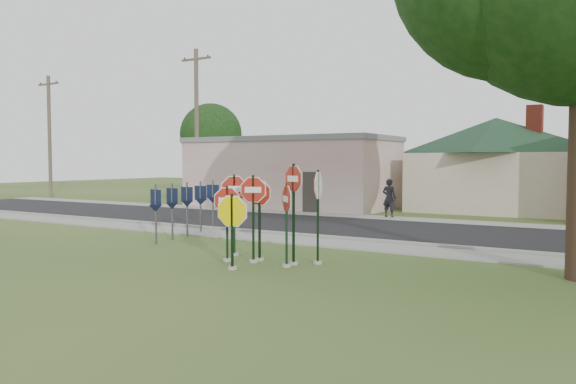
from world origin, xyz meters
The scene contains 20 objects.
ground centered at (0.00, 0.00, 0.00)m, with size 120.00×120.00×0.00m, color #33541F.
sidewalk_near centered at (0.00, 5.50, 0.03)m, with size 60.00×1.60×0.06m, color gray.
road centered at (0.00, 10.00, 0.02)m, with size 60.00×7.00×0.04m, color black.
sidewalk_far centered at (0.00, 14.30, 0.03)m, with size 60.00×1.60×0.06m, color gray.
curb centered at (0.00, 6.50, 0.07)m, with size 60.00×0.20×0.14m, color gray.
stop_sign_center centered at (-0.31, 1.40, 1.51)m, with size 0.89×0.43×2.48m.
stop_sign_yellow centered at (-0.21, 0.30, 1.21)m, with size 1.09×0.29×2.05m.
stop_sign_left centered at (-1.04, 1.19, 1.31)m, with size 0.85×0.56×2.19m.
stop_sign_right centered at (0.80, 1.31, 1.37)m, with size 0.73×0.69×2.28m.
stop_sign_back_right centered at (0.80, 1.66, 1.73)m, with size 0.91×0.40×2.79m.
stop_sign_back_left centered at (-0.33, 1.72, 1.43)m, with size 0.97×0.24×2.37m.
stop_sign_far_right centered at (1.29, 2.12, 1.63)m, with size 0.24×1.00×2.63m.
stop_sign_far_left centered at (-1.43, 2.04, 1.54)m, with size 0.84×0.69×2.49m.
route_sign_row centered at (-5.40, 4.50, 1.22)m, with size 1.43×4.63×2.00m.
building_stucco centered at (-9.00, 18.00, 2.15)m, with size 12.20×6.20×4.20m.
building_house centered at (2.00, 22.00, 3.65)m, with size 11.60×11.60×6.20m.
utility_pole_near centered at (-14.00, 15.20, 4.97)m, with size 2.20×0.26×9.50m.
utility_pole_far centered at (-28.00, 15.20, 4.71)m, with size 2.20×0.26×9.00m.
bg_tree_left centered at (-20.00, 24.00, 4.88)m, with size 4.90×4.90×7.35m.
pedestrian centered at (-1.44, 14.55, 0.99)m, with size 0.68×0.45×1.86m, color black.
Camera 1 is at (8.34, -11.10, 2.76)m, focal length 35.00 mm.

